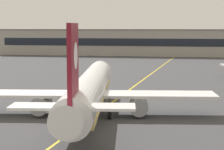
% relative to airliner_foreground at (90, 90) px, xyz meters
% --- Properties ---
extents(ground_plane, '(400.00, 400.00, 0.00)m').
position_rel_airliner_foreground_xyz_m(ground_plane, '(1.98, -9.81, -3.37)').
color(ground_plane, '#3D3D3F').
extents(taxiway_centreline, '(13.50, 179.54, 0.01)m').
position_rel_airliner_foreground_xyz_m(taxiway_centreline, '(1.98, 20.19, -3.37)').
color(taxiway_centreline, yellow).
rests_on(taxiway_centreline, ground).
extents(airliner_foreground, '(32.35, 41.46, 11.65)m').
position_rel_airliner_foreground_xyz_m(airliner_foreground, '(0.00, 0.00, 0.00)').
color(airliner_foreground, white).
rests_on(airliner_foreground, ground).
extents(safety_cone_by_nose_gear, '(0.44, 0.44, 0.55)m').
position_rel_airliner_foreground_xyz_m(safety_cone_by_nose_gear, '(0.79, 15.09, -3.11)').
color(safety_cone_by_nose_gear, orange).
rests_on(safety_cone_by_nose_gear, ground).
extents(terminal_building, '(144.19, 12.40, 10.10)m').
position_rel_airliner_foreground_xyz_m(terminal_building, '(11.17, 108.84, 1.69)').
color(terminal_building, '#9E998E').
rests_on(terminal_building, ground).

